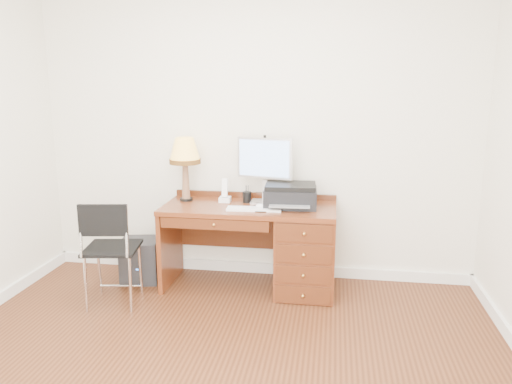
% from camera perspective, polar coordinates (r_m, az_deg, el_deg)
% --- Properties ---
extents(ground, '(4.00, 4.00, 0.00)m').
position_cam_1_polar(ground, '(3.37, -5.00, -20.01)').
color(ground, '#3D1D0E').
rests_on(ground, ground).
extents(room_shell, '(4.00, 4.00, 4.00)m').
position_cam_1_polar(room_shell, '(3.88, -2.71, -14.45)').
color(room_shell, silver).
rests_on(room_shell, ground).
extents(desk, '(1.50, 0.67, 0.75)m').
position_cam_1_polar(desk, '(4.40, 3.41, -5.98)').
color(desk, maroon).
rests_on(desk, ground).
extents(monitor, '(0.50, 0.20, 0.58)m').
position_cam_1_polar(monitor, '(4.41, 0.93, 3.47)').
color(monitor, silver).
rests_on(monitor, desk).
extents(keyboard, '(0.47, 0.16, 0.02)m').
position_cam_1_polar(keyboard, '(4.20, -0.22, -1.95)').
color(keyboard, white).
rests_on(keyboard, desk).
extents(mouse_pad, '(0.23, 0.23, 0.05)m').
position_cam_1_polar(mouse_pad, '(4.23, 0.65, -1.77)').
color(mouse_pad, black).
rests_on(mouse_pad, desk).
extents(printer, '(0.46, 0.37, 0.20)m').
position_cam_1_polar(printer, '(4.31, 3.96, -0.37)').
color(printer, black).
rests_on(printer, desk).
extents(leg_lamp, '(0.28, 0.28, 0.57)m').
position_cam_1_polar(leg_lamp, '(4.50, -8.13, 4.26)').
color(leg_lamp, black).
rests_on(leg_lamp, desk).
extents(phone, '(0.10, 0.10, 0.21)m').
position_cam_1_polar(phone, '(4.48, -3.57, -0.34)').
color(phone, white).
rests_on(phone, desk).
extents(pen_cup, '(0.08, 0.08, 0.10)m').
position_cam_1_polar(pen_cup, '(4.45, -1.05, -0.59)').
color(pen_cup, black).
rests_on(pen_cup, desk).
extents(chair, '(0.48, 0.48, 0.89)m').
position_cam_1_polar(chair, '(4.20, -16.55, -5.58)').
color(chair, black).
rests_on(chair, ground).
extents(equipment_box, '(0.39, 0.39, 0.39)m').
position_cam_1_polar(equipment_box, '(4.77, -13.07, -7.58)').
color(equipment_box, black).
rests_on(equipment_box, ground).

